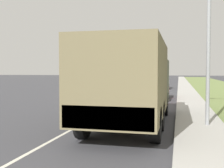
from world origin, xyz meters
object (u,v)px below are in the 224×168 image
(car_fourth_ahead, at_px, (155,77))
(car_nearest_ahead, at_px, (156,90))
(military_truck, at_px, (131,81))
(car_third_ahead, at_px, (142,79))
(car_second_ahead, at_px, (161,82))

(car_fourth_ahead, bearing_deg, car_nearest_ahead, -85.05)
(military_truck, bearing_deg, car_third_ahead, 96.63)
(military_truck, bearing_deg, car_nearest_ahead, 89.61)
(car_nearest_ahead, bearing_deg, car_fourth_ahead, 94.95)
(car_second_ahead, bearing_deg, car_nearest_ahead, -88.22)
(car_fourth_ahead, bearing_deg, car_second_ahead, -83.67)
(car_third_ahead, bearing_deg, car_fourth_ahead, 87.99)
(car_nearest_ahead, relative_size, car_third_ahead, 1.01)
(car_second_ahead, height_order, car_fourth_ahead, car_fourth_ahead)
(car_nearest_ahead, distance_m, car_second_ahead, 12.18)
(car_fourth_ahead, bearing_deg, car_third_ahead, -92.01)
(car_third_ahead, xyz_separation_m, car_fourth_ahead, (0.59, 16.66, -0.01))
(car_nearest_ahead, height_order, car_third_ahead, car_third_ahead)
(car_second_ahead, distance_m, car_fourth_ahead, 27.96)
(car_third_ahead, bearing_deg, military_truck, -83.37)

